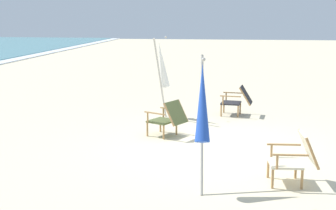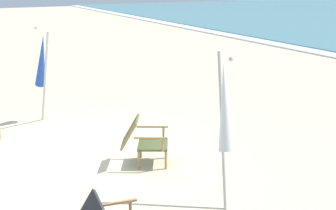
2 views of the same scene
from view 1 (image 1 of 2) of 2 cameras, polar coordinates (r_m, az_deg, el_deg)
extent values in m
plane|color=beige|center=(9.28, 5.56, -5.10)|extent=(80.00, 80.00, 0.00)
cube|color=#515B33|center=(10.01, -0.74, -1.96)|extent=(0.68, 0.67, 0.04)
cube|color=#515B33|center=(9.75, 0.99, -0.94)|extent=(0.57, 0.49, 0.47)
cylinder|color=#AD7F4C|center=(9.99, -2.54, -2.93)|extent=(0.04, 0.04, 0.32)
cylinder|color=#AD7F4C|center=(10.36, -0.93, -2.43)|extent=(0.04, 0.04, 0.32)
cylinder|color=#AD7F4C|center=(9.74, -0.54, -3.29)|extent=(0.04, 0.04, 0.32)
cylinder|color=#AD7F4C|center=(10.11, 1.04, -2.76)|extent=(0.04, 0.04, 0.32)
cube|color=#AD7F4C|center=(9.73, -1.63, -1.01)|extent=(0.28, 0.48, 0.02)
cylinder|color=#AD7F4C|center=(9.87, -2.50, -1.50)|extent=(0.04, 0.04, 0.22)
cube|color=#AD7F4C|center=(10.17, 0.28, -0.48)|extent=(0.28, 0.48, 0.02)
cylinder|color=#AD7F4C|center=(10.30, -0.57, -0.95)|extent=(0.04, 0.04, 0.22)
cylinder|color=#AD7F4C|center=(9.55, 0.12, -1.20)|extent=(0.17, 0.28, 0.47)
cylinder|color=#AD7F4C|center=(9.96, 1.83, -0.70)|extent=(0.17, 0.28, 0.47)
cube|color=#28282D|center=(12.15, 7.68, 0.26)|extent=(0.58, 0.54, 0.04)
cube|color=#28282D|center=(12.07, 9.48, 1.20)|extent=(0.53, 0.37, 0.46)
cylinder|color=#AD7F4C|center=(11.99, 6.49, -0.64)|extent=(0.04, 0.04, 0.32)
cylinder|color=#AD7F4C|center=(12.44, 6.82, -0.22)|extent=(0.04, 0.04, 0.32)
cylinder|color=#AD7F4C|center=(11.93, 8.54, -0.75)|extent=(0.04, 0.04, 0.32)
cylinder|color=#AD7F4C|center=(12.39, 8.80, -0.32)|extent=(0.04, 0.04, 0.32)
cube|color=#AD7F4C|center=(11.84, 7.63, 1.06)|extent=(0.10, 0.53, 0.02)
cylinder|color=#AD7F4C|center=(11.88, 6.71, 0.58)|extent=(0.04, 0.04, 0.22)
cube|color=#AD7F4C|center=(12.39, 7.97, 1.49)|extent=(0.10, 0.53, 0.02)
cylinder|color=#AD7F4C|center=(12.43, 7.10, 1.03)|extent=(0.04, 0.04, 0.22)
cylinder|color=#AD7F4C|center=(11.82, 9.36, 1.00)|extent=(0.08, 0.31, 0.46)
cylinder|color=#AD7F4C|center=(12.32, 9.61, 1.39)|extent=(0.08, 0.31, 0.46)
cube|color=beige|center=(7.43, 14.07, -6.92)|extent=(0.55, 0.51, 0.04)
cube|color=beige|center=(7.43, 16.77, -5.14)|extent=(0.51, 0.27, 0.49)
cylinder|color=#AD7F4C|center=(7.23, 12.63, -8.71)|extent=(0.04, 0.04, 0.32)
cylinder|color=#AD7F4C|center=(7.67, 12.11, -7.53)|extent=(0.04, 0.04, 0.32)
cylinder|color=#AD7F4C|center=(7.31, 16.02, -8.66)|extent=(0.04, 0.04, 0.32)
cylinder|color=#AD7F4C|center=(7.74, 15.30, -7.50)|extent=(0.04, 0.04, 0.32)
cube|color=#AD7F4C|center=(7.11, 14.71, -5.92)|extent=(0.07, 0.53, 0.02)
cylinder|color=#AD7F4C|center=(7.11, 13.16, -6.77)|extent=(0.04, 0.04, 0.22)
cube|color=#AD7F4C|center=(7.64, 13.93, -4.70)|extent=(0.07, 0.53, 0.02)
cylinder|color=#AD7F4C|center=(7.64, 12.50, -5.50)|extent=(0.04, 0.04, 0.22)
cylinder|color=#AD7F4C|center=(7.19, 17.22, -5.70)|extent=(0.06, 0.25, 0.49)
cylinder|color=#AD7F4C|center=(7.67, 16.36, -4.61)|extent=(0.06, 0.25, 0.49)
cylinder|color=#B7B2A8|center=(6.95, 4.15, -2.22)|extent=(0.80, 0.11, 1.97)
cone|color=blue|center=(6.75, 4.22, 0.36)|extent=(0.64, 0.27, 1.16)
sphere|color=#B7B2A8|center=(6.42, 4.36, 5.55)|extent=(0.06, 0.06, 0.06)
cylinder|color=#B7B2A8|center=(11.46, -0.97, 3.18)|extent=(0.63, 0.26, 2.02)
cone|color=white|center=(11.51, -0.72, 4.98)|extent=(0.59, 0.39, 1.17)
sphere|color=#B7B2A8|center=(11.63, -0.27, 8.27)|extent=(0.06, 0.06, 0.06)
camera|label=2|loc=(16.22, 13.83, 12.19)|focal=50.00mm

